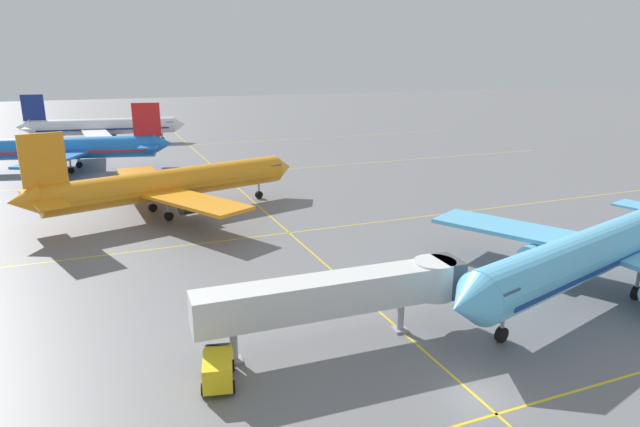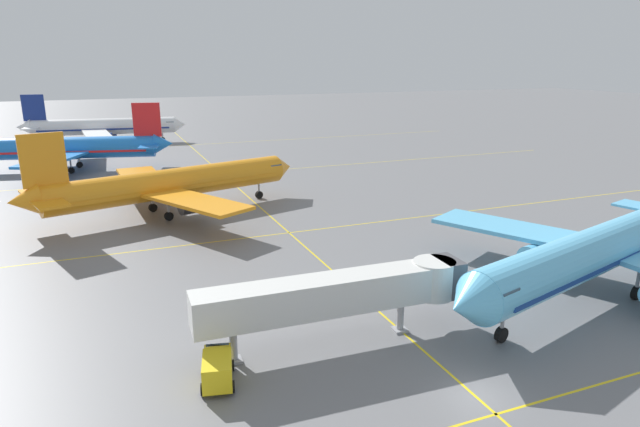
# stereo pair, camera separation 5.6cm
# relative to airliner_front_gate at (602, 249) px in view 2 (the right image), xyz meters

# --- Properties ---
(ground_plane) EXTENTS (600.00, 600.00, 0.00)m
(ground_plane) POSITION_rel_airliner_front_gate_xyz_m (-20.49, -9.14, -4.40)
(ground_plane) COLOR slate
(airliner_front_gate) EXTENTS (40.80, 34.78, 12.88)m
(airliner_front_gate) POSITION_rel_airliner_front_gate_xyz_m (0.00, 0.00, 0.00)
(airliner_front_gate) COLOR #5BB7E5
(airliner_front_gate) RESTS_ON ground
(airliner_second_row) EXTENTS (39.88, 34.01, 12.61)m
(airliner_second_row) POSITION_rel_airliner_front_gate_xyz_m (-33.03, 42.46, -0.09)
(airliner_second_row) COLOR orange
(airliner_second_row) RESTS_ON ground
(airliner_third_row) EXTENTS (41.07, 34.93, 12.89)m
(airliner_third_row) POSITION_rel_airliner_front_gate_xyz_m (-47.85, 81.77, 0.00)
(airliner_third_row) COLOR blue
(airliner_third_row) RESTS_ON ground
(airliner_far_left_stand) EXTENTS (40.73, 34.86, 12.66)m
(airliner_far_left_stand) POSITION_rel_airliner_front_gate_xyz_m (-40.32, 116.87, -0.07)
(airliner_far_left_stand) COLOR white
(airliner_far_left_stand) RESTS_ON ground
(taxiway_markings) EXTENTS (150.34, 172.66, 0.01)m
(taxiway_markings) POSITION_rel_airliner_front_gate_xyz_m (-20.49, 47.72, -4.39)
(taxiway_markings) COLOR yellow
(taxiway_markings) RESTS_ON ground
(service_truck_red_van) EXTENTS (2.87, 4.41, 2.10)m
(service_truck_red_van) POSITION_rel_airliner_front_gate_xyz_m (-35.59, -1.36, -3.22)
(service_truck_red_van) COLOR yellow
(service_truck_red_van) RESTS_ON ground
(jet_bridge) EXTENTS (21.34, 3.62, 5.58)m
(jet_bridge) POSITION_rel_airliner_front_gate_xyz_m (-24.77, 0.58, -0.34)
(jet_bridge) COLOR silver
(jet_bridge) RESTS_ON ground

